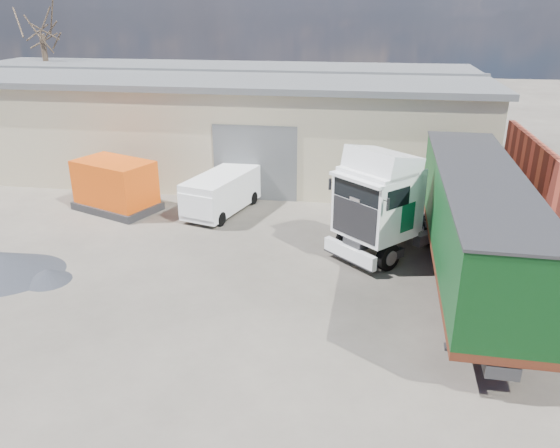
# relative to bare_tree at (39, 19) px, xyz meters

# --- Properties ---
(ground) EXTENTS (120.00, 120.00, 0.00)m
(ground) POSITION_rel_bare_tree_xyz_m (18.00, -20.00, -7.92)
(ground) COLOR black
(ground) RESTS_ON ground
(warehouse) EXTENTS (30.60, 12.60, 5.42)m
(warehouse) POSITION_rel_bare_tree_xyz_m (12.00, -4.00, -5.26)
(warehouse) COLOR #BEAE92
(warehouse) RESTS_ON ground
(bare_tree) EXTENTS (4.00, 4.00, 9.60)m
(bare_tree) POSITION_rel_bare_tree_xyz_m (0.00, 0.00, 0.00)
(bare_tree) COLOR #382B21
(bare_tree) RESTS_ON ground
(tractor_unit) EXTENTS (5.88, 6.08, 4.18)m
(tractor_unit) POSITION_rel_bare_tree_xyz_m (22.12, -15.18, -6.16)
(tractor_unit) COLOR black
(tractor_unit) RESTS_ON ground
(box_trailer) EXTENTS (2.88, 11.94, 3.95)m
(box_trailer) POSITION_rel_bare_tree_xyz_m (24.68, -17.48, -5.52)
(box_trailer) COLOR #2D2D30
(box_trailer) RESTS_ON ground
(panel_van) EXTENTS (2.87, 4.61, 1.75)m
(panel_van) POSITION_rel_bare_tree_xyz_m (14.78, -12.08, -7.01)
(panel_van) COLOR black
(panel_van) RESTS_ON ground
(orange_skip) EXTENTS (4.26, 3.52, 2.29)m
(orange_skip) POSITION_rel_bare_tree_xyz_m (10.00, -12.35, -6.92)
(orange_skip) COLOR #2D2D30
(orange_skip) RESTS_ON ground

